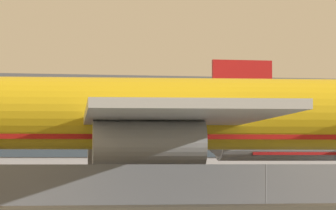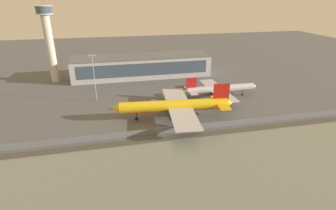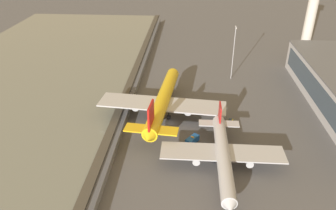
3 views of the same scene
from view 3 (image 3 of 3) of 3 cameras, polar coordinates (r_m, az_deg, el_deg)
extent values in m
plane|color=#565659|center=(119.23, 0.42, -3.15)|extent=(500.00, 500.00, 0.00)
cube|color=#474238|center=(121.85, -9.25, -2.66)|extent=(320.00, 3.00, 0.50)
cube|color=slate|center=(120.39, -7.20, -2.31)|extent=(280.00, 0.08, 2.67)
cylinder|color=slate|center=(209.49, -2.37, 11.65)|extent=(0.10, 0.10, 2.67)
cylinder|color=slate|center=(120.39, -7.20, -2.31)|extent=(0.10, 0.10, 2.67)
cylinder|color=yellow|center=(121.91, -0.85, 1.00)|extent=(48.80, 9.70, 5.08)
cone|color=yellow|center=(144.79, 0.94, 5.68)|extent=(3.75, 5.12, 4.82)
cone|color=yellow|center=(100.38, -3.43, -5.77)|extent=(3.72, 4.87, 4.57)
cube|color=#232D3D|center=(141.51, 0.74, 5.39)|extent=(3.19, 4.56, 1.52)
cube|color=red|center=(122.57, -0.84, 0.42)|extent=(41.45, 8.00, 0.91)
cube|color=#B7BABF|center=(122.52, -6.42, 0.62)|extent=(12.86, 24.21, 0.51)
cube|color=#B7BABF|center=(118.79, 4.49, -0.24)|extent=(12.86, 24.21, 0.51)
cylinder|color=#B7BABF|center=(124.08, -5.37, 0.19)|extent=(7.03, 3.43, 2.79)
cylinder|color=#B7BABF|center=(121.00, 3.64, -0.53)|extent=(7.03, 3.43, 2.79)
cube|color=red|center=(101.17, -2.99, -2.03)|extent=(7.31, 1.30, 8.63)
cube|color=yellow|center=(104.54, -5.22, -4.04)|extent=(5.65, 8.97, 0.41)
cube|color=yellow|center=(102.95, -0.59, -4.48)|extent=(5.65, 8.97, 0.41)
cylinder|color=black|center=(138.67, 0.39, 2.76)|extent=(0.36, 0.36, 2.97)
cylinder|color=black|center=(139.33, 0.39, 2.21)|extent=(1.47, 0.69, 1.42)
cylinder|color=black|center=(121.40, -2.36, -1.33)|extent=(0.41, 0.41, 2.97)
cylinder|color=black|center=(122.15, -2.34, -1.93)|extent=(1.74, 1.29, 1.64)
cylinder|color=black|center=(120.55, 0.13, -1.54)|extent=(0.41, 0.41, 2.97)
cylinder|color=black|center=(121.30, 0.13, -2.14)|extent=(1.74, 1.29, 1.64)
cylinder|color=silver|center=(96.92, 9.56, -8.59)|extent=(37.98, 4.09, 3.99)
cone|color=silver|center=(81.95, 10.76, -17.13)|extent=(2.61, 3.80, 3.79)
cone|color=silver|center=(113.47, 8.73, -2.43)|extent=(2.60, 3.60, 3.59)
cube|color=#232D3D|center=(83.43, 10.61, -15.60)|extent=(2.20, 3.40, 1.20)
cube|color=#B21919|center=(97.58, 9.51, -9.10)|extent=(32.28, 3.28, 0.72)
cube|color=#B7BABF|center=(100.15, 14.69, -8.20)|extent=(8.40, 18.25, 0.40)
cube|color=#B7BABF|center=(98.13, 4.10, -8.03)|extent=(8.40, 18.25, 0.40)
cylinder|color=#B7BABF|center=(99.74, 13.87, -9.18)|extent=(5.32, 2.21, 2.20)
cylinder|color=#B7BABF|center=(98.04, 4.93, -9.06)|extent=(5.32, 2.21, 2.20)
cube|color=#B21919|center=(108.56, 9.01, -1.55)|extent=(5.70, 0.49, 6.79)
cube|color=silver|center=(110.83, 10.59, -3.24)|extent=(3.81, 6.69, 0.32)
cube|color=silver|center=(110.17, 7.13, -3.16)|extent=(3.81, 6.69, 0.32)
cylinder|color=black|center=(88.94, 10.12, -15.41)|extent=(0.28, 0.28, 2.34)
cylinder|color=black|center=(89.75, 10.05, -15.95)|extent=(1.12, 0.44, 1.12)
cylinder|color=black|center=(101.17, 10.49, -9.12)|extent=(0.32, 0.32, 2.34)
cylinder|color=black|center=(101.89, 10.43, -9.63)|extent=(1.29, 0.90, 1.29)
cylinder|color=black|center=(100.72, 8.09, -9.08)|extent=(0.32, 0.32, 2.34)
cylinder|color=black|center=(101.43, 8.05, -9.60)|extent=(1.29, 0.90, 1.29)
cube|color=yellow|center=(120.47, 10.71, -2.92)|extent=(3.56, 2.66, 1.11)
cube|color=#283847|center=(120.39, 10.79, -2.51)|extent=(1.51, 1.60, 0.50)
cylinder|color=black|center=(121.63, 10.51, -2.79)|extent=(0.73, 0.46, 0.70)
cylinder|color=black|center=(121.38, 11.12, -2.93)|extent=(0.73, 0.46, 0.70)
cylinder|color=black|center=(119.98, 10.25, -3.24)|extent=(0.73, 0.46, 0.70)
cylinder|color=black|center=(119.72, 10.87, -3.38)|extent=(0.73, 0.46, 0.70)
cube|color=#19519E|center=(108.36, 4.26, -6.08)|extent=(5.45, 4.74, 2.07)
cube|color=#283847|center=(109.39, 4.83, -5.49)|extent=(2.09, 2.29, 0.83)
cube|color=orange|center=(107.72, 4.28, -5.58)|extent=(1.02, 1.14, 0.16)
cylinder|color=black|center=(110.37, 4.34, -5.89)|extent=(0.81, 0.67, 0.84)
cylinder|color=black|center=(109.52, 5.14, -6.24)|extent=(0.81, 0.67, 0.84)
cylinder|color=black|center=(108.21, 3.34, -6.65)|extent=(0.81, 0.67, 0.84)
cylinder|color=black|center=(107.34, 4.14, -7.01)|extent=(0.81, 0.67, 0.84)
cylinder|color=beige|center=(184.39, 23.43, 13.19)|extent=(4.96, 4.96, 41.16)
cube|color=#3D4C5B|center=(135.19, 24.66, 1.72)|extent=(83.74, 0.16, 8.15)
cylinder|color=#A8A8AD|center=(152.46, 11.31, 8.82)|extent=(0.36, 0.36, 24.78)
cube|color=#A8A8AD|center=(148.86, 11.76, 13.21)|extent=(3.20, 0.24, 0.24)
cube|color=silver|center=(150.09, 11.70, 13.22)|extent=(0.60, 0.40, 0.44)
cube|color=silver|center=(147.79, 11.80, 12.97)|extent=(0.60, 0.40, 0.44)
camera|label=1|loc=(153.18, -26.95, 2.35)|focal=105.00mm
camera|label=2|loc=(175.41, -39.02, 19.49)|focal=28.00mm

